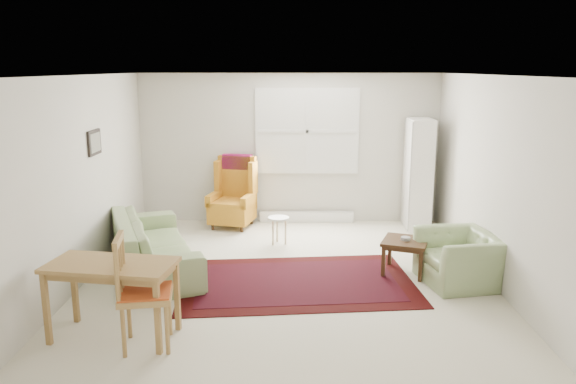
{
  "coord_description": "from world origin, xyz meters",
  "views": [
    {
      "loc": [
        0.05,
        -6.61,
        2.59
      ],
      "look_at": [
        0.0,
        0.3,
        1.05
      ],
      "focal_mm": 35.0,
      "sensor_mm": 36.0,
      "label": 1
    }
  ],
  "objects_px": {
    "sofa": "(153,234)",
    "wingback_chair": "(232,192)",
    "desk": "(113,300)",
    "coffee_table": "(405,256)",
    "desk_chair": "(146,292)",
    "cabinet": "(418,174)",
    "stool": "(279,230)",
    "armchair": "(460,254)"
  },
  "relations": [
    {
      "from": "sofa",
      "to": "wingback_chair",
      "type": "relative_size",
      "value": 1.98
    },
    {
      "from": "wingback_chair",
      "to": "desk",
      "type": "xyz_separation_m",
      "value": [
        -0.74,
        -3.9,
        -0.21
      ]
    },
    {
      "from": "sofa",
      "to": "desk",
      "type": "xyz_separation_m",
      "value": [
        0.08,
        -1.93,
        -0.09
      ]
    },
    {
      "from": "desk",
      "to": "coffee_table",
      "type": "bearing_deg",
      "value": 29.15
    },
    {
      "from": "desk_chair",
      "to": "coffee_table",
      "type": "bearing_deg",
      "value": -64.14
    },
    {
      "from": "desk",
      "to": "desk_chair",
      "type": "height_order",
      "value": "desk_chair"
    },
    {
      "from": "cabinet",
      "to": "wingback_chair",
      "type": "bearing_deg",
      "value": -178.3
    },
    {
      "from": "cabinet",
      "to": "desk_chair",
      "type": "distance_m",
      "value": 5.33
    },
    {
      "from": "stool",
      "to": "coffee_table",
      "type": "bearing_deg",
      "value": -36.47
    },
    {
      "from": "armchair",
      "to": "desk",
      "type": "xyz_separation_m",
      "value": [
        -3.78,
        -1.45,
        0.01
      ]
    },
    {
      "from": "armchair",
      "to": "stool",
      "type": "bearing_deg",
      "value": -135.57
    },
    {
      "from": "wingback_chair",
      "to": "desk",
      "type": "distance_m",
      "value": 3.97
    },
    {
      "from": "armchair",
      "to": "coffee_table",
      "type": "bearing_deg",
      "value": -129.29
    },
    {
      "from": "sofa",
      "to": "stool",
      "type": "distance_m",
      "value": 1.94
    },
    {
      "from": "armchair",
      "to": "coffee_table",
      "type": "xyz_separation_m",
      "value": [
        -0.61,
        0.32,
        -0.15
      ]
    },
    {
      "from": "wingback_chair",
      "to": "stool",
      "type": "height_order",
      "value": "wingback_chair"
    },
    {
      "from": "desk",
      "to": "sofa",
      "type": "bearing_deg",
      "value": 92.44
    },
    {
      "from": "desk_chair",
      "to": "wingback_chair",
      "type": "bearing_deg",
      "value": -14.11
    },
    {
      "from": "stool",
      "to": "desk_chair",
      "type": "xyz_separation_m",
      "value": [
        -1.16,
        -3.16,
        0.34
      ]
    },
    {
      "from": "stool",
      "to": "desk",
      "type": "bearing_deg",
      "value": -117.11
    },
    {
      "from": "stool",
      "to": "armchair",
      "type": "bearing_deg",
      "value": -34.37
    },
    {
      "from": "wingback_chair",
      "to": "desk_chair",
      "type": "bearing_deg",
      "value": -81.65
    },
    {
      "from": "coffee_table",
      "to": "sofa",
      "type": "bearing_deg",
      "value": 177.15
    },
    {
      "from": "sofa",
      "to": "armchair",
      "type": "xyz_separation_m",
      "value": [
        3.86,
        -0.49,
        -0.09
      ]
    },
    {
      "from": "stool",
      "to": "desk_chair",
      "type": "height_order",
      "value": "desk_chair"
    },
    {
      "from": "desk",
      "to": "cabinet",
      "type": "bearing_deg",
      "value": 45.88
    },
    {
      "from": "armchair",
      "to": "wingback_chair",
      "type": "height_order",
      "value": "wingback_chair"
    },
    {
      "from": "stool",
      "to": "desk",
      "type": "height_order",
      "value": "desk"
    },
    {
      "from": "desk_chair",
      "to": "stool",
      "type": "bearing_deg",
      "value": -29.05
    },
    {
      "from": "armchair",
      "to": "desk_chair",
      "type": "distance_m",
      "value": 3.78
    },
    {
      "from": "coffee_table",
      "to": "cabinet",
      "type": "distance_m",
      "value": 2.31
    },
    {
      "from": "sofa",
      "to": "cabinet",
      "type": "distance_m",
      "value": 4.35
    },
    {
      "from": "cabinet",
      "to": "desk_chair",
      "type": "bearing_deg",
      "value": -128.24
    },
    {
      "from": "wingback_chair",
      "to": "cabinet",
      "type": "height_order",
      "value": "cabinet"
    },
    {
      "from": "desk",
      "to": "desk_chair",
      "type": "distance_m",
      "value": 0.44
    },
    {
      "from": "cabinet",
      "to": "desk_chair",
      "type": "height_order",
      "value": "cabinet"
    },
    {
      "from": "stool",
      "to": "cabinet",
      "type": "height_order",
      "value": "cabinet"
    },
    {
      "from": "wingback_chair",
      "to": "cabinet",
      "type": "relative_size",
      "value": 0.65
    },
    {
      "from": "sofa",
      "to": "desk",
      "type": "distance_m",
      "value": 1.94
    },
    {
      "from": "sofa",
      "to": "desk_chair",
      "type": "bearing_deg",
      "value": 170.89
    },
    {
      "from": "desk_chair",
      "to": "armchair",
      "type": "bearing_deg",
      "value": -73.43
    },
    {
      "from": "desk_chair",
      "to": "sofa",
      "type": "bearing_deg",
      "value": 3.15
    }
  ]
}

